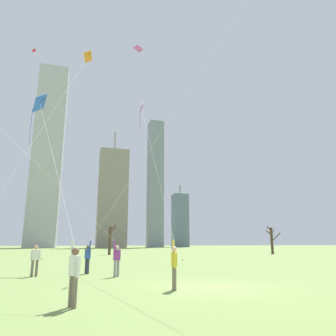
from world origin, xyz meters
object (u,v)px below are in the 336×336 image
Objects in this scene: kite_flyer_foreground_right_green at (84,225)px; bystander_far_off_by_trees at (35,259)px; distant_kite_low_near_trees_pink at (142,65)px; distant_kite_drifting_right_red at (35,84)px; kite_flyer_foreground_left_blue at (63,219)px; kite_flyer_midfield_right_yellow at (110,221)px; bare_tree_leftmost at (272,238)px; bare_tree_left_of_center at (110,239)px; kite_flyer_far_back_orange at (6,198)px; kite_flyer_midfield_left_purple at (168,237)px.

bystander_far_off_by_trees is at bearing 141.92° from kite_flyer_foreground_right_green.
kite_flyer_foreground_right_green is 23.70m from distant_kite_low_near_trees_pink.
kite_flyer_foreground_right_green is at bearing -73.63° from distant_kite_drifting_right_red.
kite_flyer_midfield_right_yellow is at bearing 73.01° from kite_flyer_foreground_left_blue.
bare_tree_left_of_center is (-26.31, 2.33, -0.13)m from bare_tree_leftmost.
kite_flyer_far_back_orange is 1.78× the size of kite_flyer_foreground_left_blue.
kite_flyer_foreground_right_green reaches higher than bare_tree_left_of_center.
bare_tree_left_of_center is (5.50, 38.61, -0.18)m from kite_flyer_foreground_left_blue.
kite_flyer_foreground_left_blue is at bearing -78.80° from distant_kite_drifting_right_red.
kite_flyer_foreground_right_green reaches higher than bare_tree_leftmost.
kite_flyer_foreground_left_blue is 2.07× the size of bare_tree_left_of_center.
kite_flyer_midfield_left_purple reaches higher than bare_tree_leftmost.
distant_kite_drifting_right_red is (-9.57, 25.33, 18.55)m from kite_flyer_midfield_left_purple.
kite_flyer_foreground_right_green is 43.27m from bare_tree_leftmost.
kite_flyer_midfield_left_purple reaches higher than bare_tree_left_of_center.
bare_tree_leftmost is at bearing 44.28° from kite_flyer_midfield_right_yellow.
kite_flyer_far_back_orange reaches higher than kite_flyer_midfield_left_purple.
kite_flyer_midfield_right_yellow is 1.23× the size of kite_flyer_foreground_right_green.
kite_flyer_foreground_right_green is 0.56× the size of distant_kite_drifting_right_red.
distant_kite_low_near_trees_pink is (6.32, 20.18, 18.38)m from kite_flyer_foreground_left_blue.
distant_kite_low_near_trees_pink is 5.19× the size of bare_tree_left_of_center.
kite_flyer_midfield_right_yellow is 1.88× the size of kite_flyer_foreground_left_blue.
kite_flyer_midfield_right_yellow reaches higher than kite_flyer_far_back_orange.
kite_flyer_foreground_right_green is 8.86× the size of bystander_far_off_by_trees.
bare_tree_leftmost reaches higher than bystander_far_off_by_trees.
kite_flyer_foreground_right_green is at bearing -111.24° from distant_kite_low_near_trees_pink.
kite_flyer_foreground_right_green reaches higher than kite_flyer_foreground_left_blue.
kite_flyer_foreground_right_green is 32.87m from bare_tree_left_of_center.
kite_flyer_foreground_left_blue is 0.37× the size of distant_kite_drifting_right_red.
kite_flyer_midfield_left_purple is 0.47× the size of distant_kite_low_near_trees_pink.
bare_tree_leftmost is (33.38, 28.33, 1.56)m from bystander_far_off_by_trees.
kite_flyer_far_back_orange is 5.49m from bystander_far_off_by_trees.
kite_flyer_midfield_right_yellow reaches higher than bare_tree_leftmost.
distant_kite_drifting_right_red reaches higher than kite_flyer_midfield_right_yellow.
kite_flyer_midfield_left_purple is at bearing -69.31° from distant_kite_drifting_right_red.
bare_tree_leftmost is (27.64, 34.32, 0.46)m from kite_flyer_midfield_left_purple.
distant_kite_low_near_trees_pink is (5.48, 14.11, 18.23)m from kite_flyer_foreground_right_green.
kite_flyer_far_back_orange is at bearing -136.01° from bare_tree_leftmost.
kite_flyer_midfield_left_purple is (6.60, -1.26, -1.54)m from kite_flyer_far_back_orange.
kite_flyer_foreground_left_blue is (2.43, -3.22, -1.02)m from kite_flyer_far_back_orange.
kite_flyer_foreground_left_blue reaches higher than bystander_far_off_by_trees.
kite_flyer_far_back_orange is 6.89m from kite_flyer_midfield_left_purple.
distant_kite_drifting_right_red reaches higher than kite_flyer_midfield_left_purple.
distant_kite_drifting_right_red reaches higher than kite_flyer_foreground_left_blue.
kite_flyer_far_back_orange reaches higher than kite_flyer_foreground_right_green.
bystander_far_off_by_trees is (-2.41, 1.89, -1.76)m from kite_flyer_foreground_right_green.
bare_tree_left_of_center is at bearing 92.54° from distant_kite_low_near_trees_pink.
bare_tree_left_of_center reaches higher than bare_tree_leftmost.
kite_flyer_midfield_left_purple is at bearing -50.95° from kite_flyer_foreground_right_green.
bare_tree_leftmost is (29.52, 28.79, -0.50)m from kite_flyer_midfield_right_yellow.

